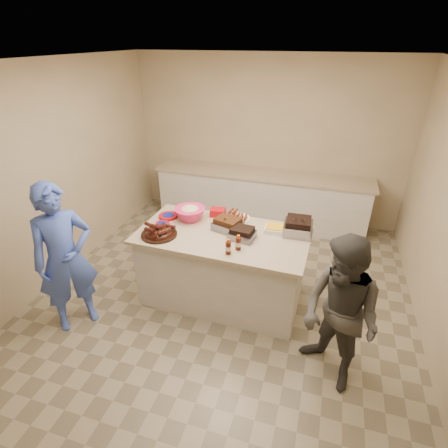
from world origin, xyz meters
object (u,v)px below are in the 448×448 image
(bbq_bottle_b, at_px, (228,254))
(plastic_cup, at_px, (180,213))
(rib_platter, at_px, (159,235))
(roasting_pan, at_px, (297,233))
(coleslaw_bowl, at_px, (190,219))
(guest_gray, at_px, (328,375))
(bbq_bottle_a, at_px, (238,249))
(guest_blue, at_px, (81,320))
(mustard_bottle, at_px, (221,223))
(island, at_px, (223,297))

(bbq_bottle_b, relative_size, plastic_cup, 1.60)
(rib_platter, height_order, roasting_pan, rib_platter)
(coleslaw_bowl, relative_size, guest_gray, 0.24)
(coleslaw_bowl, relative_size, bbq_bottle_a, 2.16)
(coleslaw_bowl, height_order, guest_blue, coleslaw_bowl)
(coleslaw_bowl, bearing_deg, bbq_bottle_b, -42.25)
(rib_platter, height_order, mustard_bottle, rib_platter)
(bbq_bottle_b, bearing_deg, mustard_bottle, 114.15)
(rib_platter, relative_size, plastic_cup, 3.78)
(mustard_bottle, bearing_deg, bbq_bottle_b, -65.85)
(island, bearing_deg, coleslaw_bowl, 157.07)
(rib_platter, relative_size, bbq_bottle_a, 2.37)
(roasting_pan, xyz_separation_m, coleslaw_bowl, (-1.30, -0.03, 0.00))
(rib_platter, xyz_separation_m, coleslaw_bowl, (0.19, 0.46, 0.00))
(bbq_bottle_b, xyz_separation_m, mustard_bottle, (-0.28, 0.61, 0.00))
(roasting_pan, xyz_separation_m, bbq_bottle_b, (-0.64, -0.64, 0.00))
(roasting_pan, relative_size, guest_gray, 0.21)
(island, bearing_deg, mustard_bottle, 114.47)
(roasting_pan, height_order, mustard_bottle, roasting_pan)
(island, xyz_separation_m, coleslaw_bowl, (-0.48, 0.22, 0.92))
(mustard_bottle, distance_m, guest_gray, 1.98)
(roasting_pan, bearing_deg, plastic_cup, 174.09)
(island, bearing_deg, guest_blue, -147.38)
(bbq_bottle_a, distance_m, guest_blue, 2.03)
(coleslaw_bowl, xyz_separation_m, bbq_bottle_b, (0.66, -0.60, 0.00))
(rib_platter, distance_m, guest_blue, 1.36)
(island, distance_m, rib_platter, 1.16)
(island, bearing_deg, bbq_bottle_b, -63.12)
(island, height_order, roasting_pan, roasting_pan)
(guest_blue, bearing_deg, guest_gray, -49.89)
(guest_gray, bearing_deg, island, -167.67)
(bbq_bottle_a, height_order, guest_blue, bbq_bottle_a)
(coleslaw_bowl, distance_m, guest_gray, 2.27)
(roasting_pan, bearing_deg, island, -164.84)
(island, distance_m, guest_blue, 1.70)
(bbq_bottle_a, xyz_separation_m, mustard_bottle, (-0.35, 0.51, 0.00))
(mustard_bottle, bearing_deg, roasting_pan, 1.33)
(coleslaw_bowl, bearing_deg, plastic_cup, 147.11)
(mustard_bottle, relative_size, guest_blue, 0.07)
(mustard_bottle, height_order, plastic_cup, mustard_bottle)
(coleslaw_bowl, bearing_deg, rib_platter, -112.38)
(roasting_pan, bearing_deg, bbq_bottle_a, -139.19)
(guest_gray, bearing_deg, rib_platter, -152.01)
(island, xyz_separation_m, mustard_bottle, (-0.10, 0.24, 0.92))
(roasting_pan, height_order, guest_gray, roasting_pan)
(island, distance_m, roasting_pan, 1.25)
(guest_blue, bearing_deg, coleslaw_bowl, -2.87)
(bbq_bottle_b, bearing_deg, plastic_cup, 139.65)
(plastic_cup, height_order, guest_gray, plastic_cup)
(mustard_bottle, relative_size, plastic_cup, 1.10)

